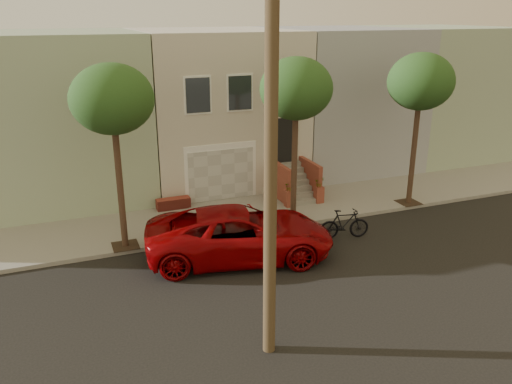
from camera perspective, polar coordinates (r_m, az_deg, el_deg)
name	(u,v)px	position (r m, az deg, el deg)	size (l,w,h in m)	color
ground	(316,272)	(17.02, 6.65, -8.69)	(90.00, 90.00, 0.00)	black
sidewalk	(256,213)	(21.41, 0.00, -2.30)	(40.00, 3.70, 0.15)	gray
house_row	(213,104)	(25.80, -4.80, 9.61)	(33.10, 11.70, 7.00)	beige
tree_left	(112,100)	(17.39, -15.55, 9.69)	(2.70, 2.57, 6.30)	#2D2116
tree_mid	(296,90)	(19.17, 4.45, 11.16)	(2.70, 2.57, 6.30)	#2D2116
tree_right	(421,83)	(22.10, 17.68, 11.40)	(2.70, 2.57, 6.30)	#2D2116
pickup_truck	(240,234)	(17.47, -1.78, -4.60)	(2.90, 6.28, 1.75)	#8E0307
motorcycle	(344,224)	(19.32, 9.70, -3.48)	(0.53, 1.88, 1.13)	black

